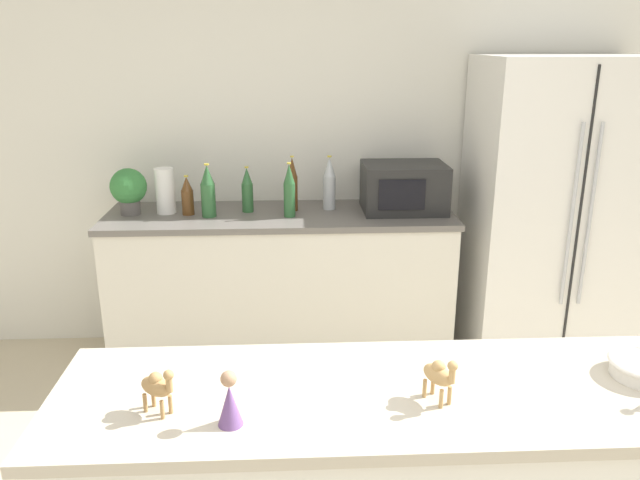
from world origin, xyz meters
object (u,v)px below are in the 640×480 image
at_px(back_bottle_2, 289,191).
at_px(camel_figurine_second, 439,374).
at_px(paper_towel_roll, 165,191).
at_px(back_bottle_5, 187,196).
at_px(microwave, 404,187).
at_px(back_bottle_1, 247,190).
at_px(wise_man_figurine_crimson, 230,402).
at_px(back_bottle_3, 292,185).
at_px(potted_plant, 129,189).
at_px(back_bottle_4, 208,192).
at_px(back_bottle_0, 329,184).
at_px(refrigerator, 552,215).
at_px(camel_figurine, 157,386).

relative_size(back_bottle_2, camel_figurine_second, 2.18).
bearing_deg(paper_towel_roll, back_bottle_5, -17.70).
relative_size(microwave, back_bottle_1, 1.78).
relative_size(paper_towel_roll, wise_man_figurine_crimson, 1.73).
xyz_separation_m(back_bottle_1, back_bottle_3, (0.26, 0.02, 0.03)).
bearing_deg(microwave, back_bottle_2, -171.60).
bearing_deg(back_bottle_1, potted_plant, -178.05).
bearing_deg(back_bottle_4, camel_figurine_second, -66.87).
xyz_separation_m(back_bottle_0, back_bottle_1, (-0.48, -0.04, -0.03)).
distance_m(paper_towel_roll, back_bottle_3, 0.74).
distance_m(refrigerator, potted_plant, 2.48).
height_order(potted_plant, back_bottle_0, back_bottle_0).
height_order(refrigerator, back_bottle_4, refrigerator).
xyz_separation_m(paper_towel_roll, back_bottle_1, (0.47, 0.01, -0.00)).
distance_m(back_bottle_3, back_bottle_5, 0.61).
distance_m(microwave, back_bottle_3, 0.66).
distance_m(paper_towel_roll, microwave, 1.39).
relative_size(back_bottle_0, back_bottle_5, 1.39).
distance_m(potted_plant, back_bottle_1, 0.68).
bearing_deg(camel_figurine, back_bottle_3, 80.31).
bearing_deg(back_bottle_5, back_bottle_3, 5.98).
distance_m(refrigerator, back_bottle_4, 2.02).
xyz_separation_m(refrigerator, paper_towel_roll, (-2.27, 0.09, 0.15)).
bearing_deg(paper_towel_roll, potted_plant, -175.04).
distance_m(paper_towel_roll, camel_figurine, 2.15).
bearing_deg(back_bottle_0, camel_figurine, -105.12).
distance_m(back_bottle_3, back_bottle_4, 0.49).
bearing_deg(back_bottle_3, microwave, -3.21).
height_order(microwave, camel_figurine, microwave).
distance_m(back_bottle_2, camel_figurine_second, 2.03).
distance_m(back_bottle_4, camel_figurine_second, 2.19).
relative_size(paper_towel_roll, camel_figurine, 1.90).
bearing_deg(back_bottle_3, refrigerator, -4.20).
xyz_separation_m(microwave, camel_figurine, (-1.02, -2.11, -0.03)).
bearing_deg(back_bottle_4, refrigerator, -0.01).
relative_size(back_bottle_2, camel_figurine, 2.25).
bearing_deg(camel_figurine, back_bottle_0, 74.88).
relative_size(camel_figurine, wise_man_figurine_crimson, 0.91).
relative_size(back_bottle_1, back_bottle_2, 0.86).
relative_size(back_bottle_1, camel_figurine, 1.94).
distance_m(refrigerator, back_bottle_1, 1.80).
distance_m(camel_figurine_second, wise_man_figurine_crimson, 0.56).
relative_size(refrigerator, back_bottle_0, 5.65).
bearing_deg(back_bottle_0, back_bottle_3, -173.89).
distance_m(back_bottle_1, camel_figurine_second, 2.21).
distance_m(refrigerator, camel_figurine, 2.78).
xyz_separation_m(paper_towel_roll, camel_figurine, (0.37, -2.12, -0.02)).
distance_m(potted_plant, back_bottle_2, 0.93).
xyz_separation_m(refrigerator, back_bottle_5, (-2.14, 0.05, 0.13)).
height_order(potted_plant, back_bottle_3, back_bottle_3).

